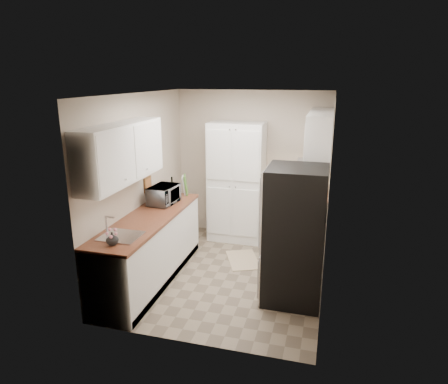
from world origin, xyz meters
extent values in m
plane|color=#7A6B56|center=(0.00, 0.00, 0.00)|extent=(3.20, 3.20, 0.00)
cube|color=#B5A692|center=(0.00, 1.60, 1.25)|extent=(2.60, 0.04, 2.50)
cube|color=#B5A692|center=(0.00, -1.60, 1.25)|extent=(2.60, 0.04, 2.50)
cube|color=#B5A692|center=(-1.30, 0.00, 1.25)|extent=(0.04, 3.20, 2.50)
cube|color=#B5A692|center=(1.30, 0.00, 1.25)|extent=(0.04, 3.20, 2.50)
cube|color=white|center=(0.00, 0.00, 2.50)|extent=(2.60, 3.20, 0.04)
cube|color=white|center=(-1.13, -0.75, 1.83)|extent=(0.33, 1.60, 0.70)
cube|color=white|center=(1.13, 0.82, 1.89)|extent=(0.33, 1.55, 0.58)
cube|color=#99999E|center=(1.07, 0.39, 1.52)|extent=(0.45, 0.76, 0.13)
cube|color=#B7B7BC|center=(-0.99, -1.15, 0.93)|extent=(0.45, 0.40, 0.02)
cube|color=brown|center=(-1.29, 0.20, 1.18)|extent=(0.02, 0.22, 0.22)
cube|color=white|center=(-0.20, 1.32, 1.00)|extent=(0.90, 0.55, 2.00)
cube|color=white|center=(-0.99, -0.43, 0.44)|extent=(0.60, 2.30, 0.88)
cube|color=brown|center=(-0.99, -0.43, 0.90)|extent=(0.63, 2.33, 0.04)
cube|color=white|center=(0.99, 1.19, 0.44)|extent=(0.60, 0.80, 0.88)
cube|color=brown|center=(0.99, 1.19, 0.90)|extent=(0.63, 0.83, 0.04)
cube|color=#B7B7BC|center=(0.97, 0.39, 0.45)|extent=(0.64, 0.76, 0.90)
cube|color=black|center=(0.97, 0.39, 0.92)|extent=(0.66, 0.78, 0.03)
cube|color=black|center=(1.26, 0.39, 1.02)|extent=(0.06, 0.76, 0.22)
cube|color=tan|center=(0.60, 0.25, 0.55)|extent=(0.01, 0.16, 0.42)
cube|color=beige|center=(0.60, 0.49, 0.55)|extent=(0.01, 0.16, 0.42)
cube|color=#B7B7BC|center=(0.94, -0.41, 0.85)|extent=(0.70, 0.72, 1.70)
imported|color=silver|center=(-1.01, 0.15, 1.05)|extent=(0.37, 0.51, 0.27)
cylinder|color=black|center=(-1.00, 0.44, 1.07)|extent=(0.08, 0.08, 0.30)
imported|color=silver|center=(-0.97, -1.37, 0.99)|extent=(0.16, 0.16, 0.14)
cube|color=#4B8631|center=(-0.87, 0.70, 1.07)|extent=(0.09, 0.24, 0.31)
cube|color=silver|center=(1.02, 1.33, 1.02)|extent=(0.39, 0.43, 0.21)
cube|color=tan|center=(0.11, 0.48, 0.01)|extent=(0.67, 0.81, 0.01)
camera|label=1|loc=(1.29, -4.99, 2.71)|focal=32.00mm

